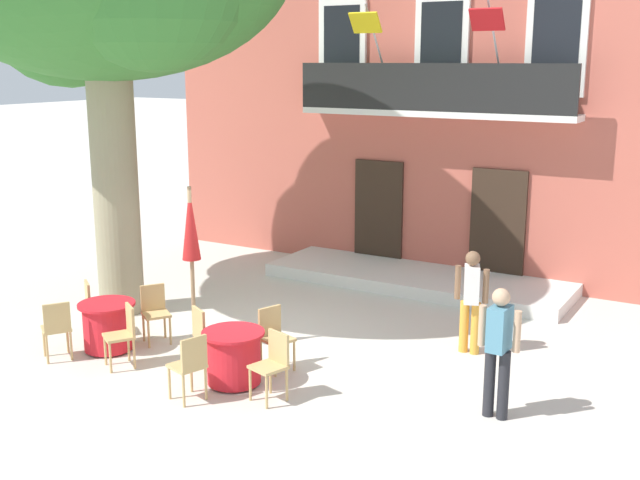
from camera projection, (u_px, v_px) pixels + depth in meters
name	position (u px, v px, depth m)	size (l,w,h in m)	color
ground_plane	(257.00, 339.00, 12.46)	(120.00, 120.00, 0.00)	beige
building_facade	(475.00, 88.00, 16.99)	(13.00, 5.09, 7.50)	#BC5B4C
entrance_step_platform	(417.00, 279.00, 15.37)	(5.98, 1.84, 0.25)	silver
cafe_table_near_tree	(108.00, 326.00, 11.88)	(0.86, 0.86, 0.76)	red
cafe_chair_near_tree_0	(57.00, 326.00, 11.46)	(0.55, 0.55, 0.91)	tan
cafe_chair_near_tree_1	(124.00, 332.00, 11.23)	(0.55, 0.55, 0.91)	tan
cafe_chair_near_tree_2	(155.00, 309.00, 12.23)	(0.56, 0.56, 0.91)	tan
cafe_chair_near_tree_3	(95.00, 304.00, 12.49)	(0.56, 0.56, 0.91)	tan
cafe_table_middle	(234.00, 357.00, 10.64)	(0.86, 0.86, 0.76)	red
cafe_chair_middle_0	(273.00, 361.00, 10.13)	(0.50, 0.50, 0.91)	tan
cafe_chair_middle_1	(274.00, 334.00, 11.14)	(0.51, 0.51, 0.91)	tan
cafe_chair_middle_2	(206.00, 333.00, 11.19)	(0.54, 0.54, 0.91)	tan
cafe_chair_middle_3	(190.00, 363.00, 10.06)	(0.50, 0.50, 0.91)	tan
cafe_umbrella	(191.00, 245.00, 11.58)	(0.44, 0.44, 2.55)	#997A56
pedestrian_near_entrance	(499.00, 345.00, 9.52)	(0.53, 0.35, 1.68)	#232328
pedestrian_mid_plaza	(471.00, 296.00, 11.68)	(0.53, 0.40, 1.59)	gold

